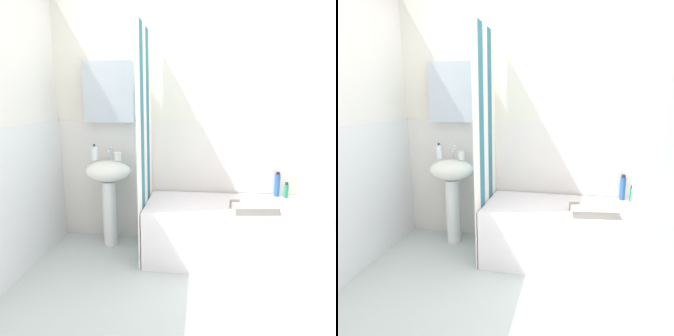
# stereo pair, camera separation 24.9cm
# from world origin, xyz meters

# --- Properties ---
(ground_plane) EXTENTS (4.80, 5.60, 0.04)m
(ground_plane) POSITION_xyz_m (0.00, 0.00, -0.02)
(ground_plane) COLOR silver
(wall_back_tiled) EXTENTS (3.60, 0.18, 2.40)m
(wall_back_tiled) POSITION_xyz_m (-0.06, 1.26, 1.14)
(wall_back_tiled) COLOR silver
(wall_back_tiled) RESTS_ON ground_plane
(sink) EXTENTS (0.44, 0.34, 0.84)m
(sink) POSITION_xyz_m (-0.99, 1.03, 0.62)
(sink) COLOR white
(sink) RESTS_ON ground_plane
(faucet) EXTENTS (0.03, 0.12, 0.12)m
(faucet) POSITION_xyz_m (-0.99, 1.11, 0.90)
(faucet) COLOR silver
(faucet) RESTS_ON sink
(soap_dispenser) EXTENTS (0.06, 0.06, 0.15)m
(soap_dispenser) POSITION_xyz_m (-1.12, 1.06, 0.91)
(soap_dispenser) COLOR white
(soap_dispenser) RESTS_ON sink
(toothbrush_cup) EXTENTS (0.06, 0.06, 0.08)m
(toothbrush_cup) POSITION_xyz_m (-0.89, 1.06, 0.88)
(toothbrush_cup) COLOR white
(toothbrush_cup) RESTS_ON sink
(bathtub) EXTENTS (1.63, 0.66, 0.51)m
(bathtub) POSITION_xyz_m (0.23, 0.89, 0.25)
(bathtub) COLOR white
(bathtub) RESTS_ON ground_plane
(shower_curtain) EXTENTS (0.01, 0.66, 2.00)m
(shower_curtain) POSITION_xyz_m (-0.60, 0.89, 1.00)
(shower_curtain) COLOR white
(shower_curtain) RESTS_ON ground_plane
(body_wash_bottle) EXTENTS (0.06, 0.06, 0.21)m
(body_wash_bottle) POSITION_xyz_m (0.94, 1.17, 0.60)
(body_wash_bottle) COLOR white
(body_wash_bottle) RESTS_ON bathtub
(lotion_bottle) EXTENTS (0.06, 0.06, 0.22)m
(lotion_bottle) POSITION_xyz_m (0.84, 1.14, 0.61)
(lotion_bottle) COLOR gold
(lotion_bottle) RESTS_ON bathtub
(shampoo_bottle) EXTENTS (0.04, 0.04, 0.15)m
(shampoo_bottle) POSITION_xyz_m (0.68, 1.14, 0.57)
(shampoo_bottle) COLOR #1C8057
(shampoo_bottle) RESTS_ON bathtub
(conditioner_bottle) EXTENTS (0.05, 0.05, 0.24)m
(conditioner_bottle) POSITION_xyz_m (0.61, 1.17, 0.62)
(conditioner_bottle) COLOR #275599
(conditioner_bottle) RESTS_ON bathtub
(towel_folded) EXTENTS (0.38, 0.27, 0.06)m
(towel_folded) POSITION_xyz_m (0.33, 0.74, 0.54)
(towel_folded) COLOR gray
(towel_folded) RESTS_ON bathtub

